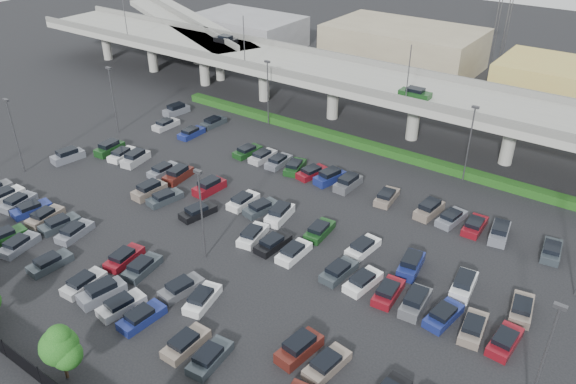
# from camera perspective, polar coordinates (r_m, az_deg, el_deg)

# --- Properties ---
(ground) EXTENTS (280.00, 280.00, 0.00)m
(ground) POSITION_cam_1_polar(r_m,az_deg,el_deg) (64.89, -3.57, -3.14)
(ground) COLOR black
(overpass) EXTENTS (150.00, 13.00, 15.80)m
(overpass) POSITION_cam_1_polar(r_m,az_deg,el_deg) (86.46, 9.72, 10.39)
(overpass) COLOR #9A9A92
(overpass) RESTS_ON ground
(on_ramp) EXTENTS (50.93, 30.13, 8.80)m
(on_ramp) POSITION_cam_1_polar(r_m,az_deg,el_deg) (124.72, -10.33, 16.35)
(on_ramp) COLOR #9A9A92
(on_ramp) RESTS_ON ground
(hedge) EXTENTS (66.00, 1.60, 1.10)m
(hedge) POSITION_cam_1_polar(r_m,az_deg,el_deg) (82.98, 7.28, 4.93)
(hedge) COLOR #183F12
(hedge) RESTS_ON ground
(fence) EXTENTS (70.00, 0.10, 2.00)m
(fence) POSITION_cam_1_polar(r_m,az_deg,el_deg) (50.96, -24.55, -16.16)
(fence) COLOR black
(fence) RESTS_ON ground
(tree_row) EXTENTS (65.07, 3.66, 5.94)m
(tree_row) POSITION_cam_1_polar(r_m,az_deg,el_deg) (49.13, -23.28, -13.59)
(tree_row) COLOR #332316
(tree_row) RESTS_ON ground
(parked_cars) EXTENTS (63.04, 41.64, 1.67)m
(parked_cars) POSITION_cam_1_polar(r_m,az_deg,el_deg) (62.33, -5.23, -4.10)
(parked_cars) COLOR #525359
(parked_cars) RESTS_ON ground
(light_poles) EXTENTS (66.90, 48.38, 10.30)m
(light_poles) POSITION_cam_1_polar(r_m,az_deg,el_deg) (65.44, -5.48, 3.38)
(light_poles) COLOR #454549
(light_poles) RESTS_ON ground
(distant_buildings) EXTENTS (138.00, 24.00, 9.00)m
(distant_buildings) POSITION_cam_1_polar(r_m,az_deg,el_deg) (110.62, 22.73, 11.11)
(distant_buildings) COLOR gray
(distant_buildings) RESTS_ON ground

